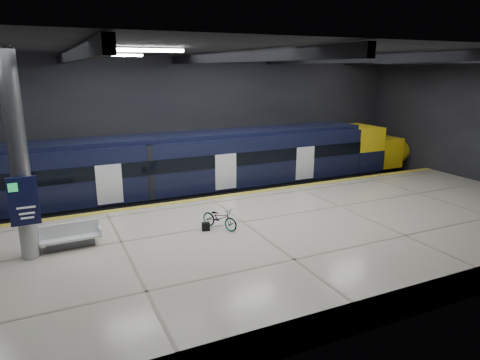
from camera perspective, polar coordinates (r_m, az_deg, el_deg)
ground at (r=19.20m, az=-0.90°, el=-7.74°), size 30.00×30.00×0.00m
room_shell at (r=17.82m, az=-0.98°, el=9.52°), size 30.10×16.10×8.05m
platform at (r=16.91m, az=2.62°, el=-8.93°), size 30.00×11.00×1.10m
safety_strip at (r=21.22m, az=-3.97°, el=-2.38°), size 30.00×0.40×0.01m
rails at (r=23.99m, az=-6.32°, el=-2.97°), size 30.00×1.52×0.16m
train at (r=23.53m, az=-5.97°, el=1.69°), size 29.40×2.84×3.79m
bench at (r=16.58m, az=-21.73°, el=-7.25°), size 2.11×0.89×0.93m
bicycle at (r=17.12m, az=-2.72°, el=-5.07°), size 1.34×1.75×0.88m
pannier_bag at (r=17.00m, az=-4.59°, el=-6.20°), size 0.33×0.23×0.35m
info_column at (r=15.44m, az=-27.41°, el=2.34°), size 0.90×0.78×6.90m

